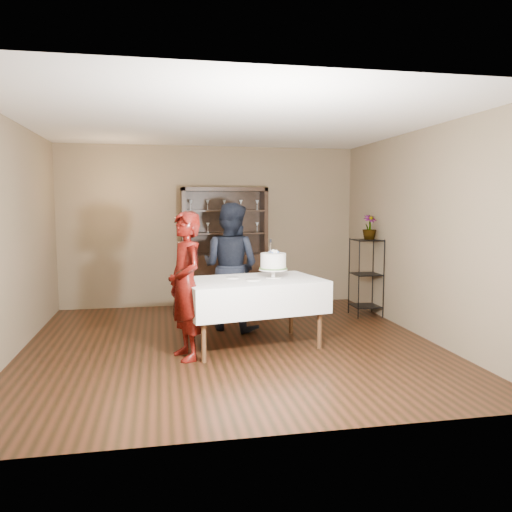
# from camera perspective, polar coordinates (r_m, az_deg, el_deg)

# --- Properties ---
(floor) EXTENTS (5.00, 5.00, 0.00)m
(floor) POSITION_cam_1_polar(r_m,az_deg,el_deg) (6.30, -2.81, -10.02)
(floor) COLOR black
(floor) RESTS_ON ground
(ceiling) EXTENTS (5.00, 5.00, 0.00)m
(ceiling) POSITION_cam_1_polar(r_m,az_deg,el_deg) (6.13, -2.95, 15.03)
(ceiling) COLOR white
(ceiling) RESTS_ON back_wall
(back_wall) EXTENTS (5.00, 0.02, 2.70)m
(back_wall) POSITION_cam_1_polar(r_m,az_deg,el_deg) (8.55, -5.22, 3.38)
(back_wall) COLOR #716348
(back_wall) RESTS_ON floor
(wall_left) EXTENTS (0.02, 5.00, 2.70)m
(wall_left) POSITION_cam_1_polar(r_m,az_deg,el_deg) (6.23, -26.30, 1.82)
(wall_left) COLOR #716348
(wall_left) RESTS_ON floor
(wall_right) EXTENTS (0.02, 5.00, 2.70)m
(wall_right) POSITION_cam_1_polar(r_m,az_deg,el_deg) (6.87, 18.25, 2.47)
(wall_right) COLOR #716348
(wall_right) RESTS_ON floor
(china_hutch) EXTENTS (1.40, 0.48, 2.00)m
(china_hutch) POSITION_cam_1_polar(r_m,az_deg,el_deg) (8.38, -3.65, -1.36)
(china_hutch) COLOR black
(china_hutch) RESTS_ON floor
(plant_etagere) EXTENTS (0.42, 0.42, 1.20)m
(plant_etagere) POSITION_cam_1_polar(r_m,az_deg,el_deg) (7.92, 12.47, -2.02)
(plant_etagere) COLOR black
(plant_etagere) RESTS_ON floor
(cake_table) EXTENTS (1.81, 1.30, 0.83)m
(cake_table) POSITION_cam_1_polar(r_m,az_deg,el_deg) (6.06, -0.48, -4.48)
(cake_table) COLOR silver
(cake_table) RESTS_ON floor
(woman) EXTENTS (0.56, 0.70, 1.66)m
(woman) POSITION_cam_1_polar(r_m,az_deg,el_deg) (5.61, -8.04, -3.38)
(woman) COLOR #320604
(woman) RESTS_ON floor
(man) EXTENTS (1.08, 1.04, 1.75)m
(man) POSITION_cam_1_polar(r_m,az_deg,el_deg) (6.87, -2.94, -1.22)
(man) COLOR black
(man) RESTS_ON floor
(cake) EXTENTS (0.35, 0.35, 0.48)m
(cake) POSITION_cam_1_polar(r_m,az_deg,el_deg) (6.11, 1.99, -0.74)
(cake) COLOR white
(cake) RESTS_ON cake_table
(plate_near) EXTENTS (0.22, 0.22, 0.01)m
(plate_near) POSITION_cam_1_polar(r_m,az_deg,el_deg) (5.93, -0.33, -2.73)
(plate_near) COLOR white
(plate_near) RESTS_ON cake_table
(plate_far) EXTENTS (0.20, 0.20, 0.01)m
(plate_far) POSITION_cam_1_polar(r_m,az_deg,el_deg) (6.11, -2.74, -2.49)
(plate_far) COLOR white
(plate_far) RESTS_ON cake_table
(potted_plant) EXTENTS (0.26, 0.26, 0.38)m
(potted_plant) POSITION_cam_1_polar(r_m,az_deg,el_deg) (7.84, 12.83, 3.22)
(potted_plant) COLOR #4D7437
(potted_plant) RESTS_ON plant_etagere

